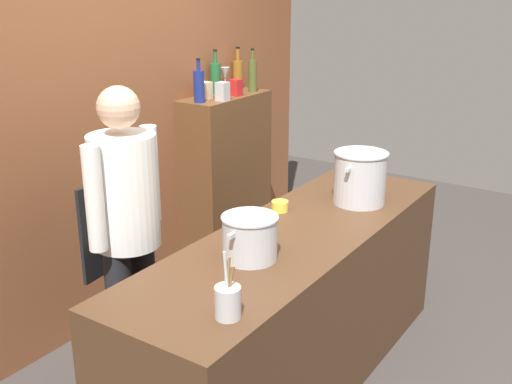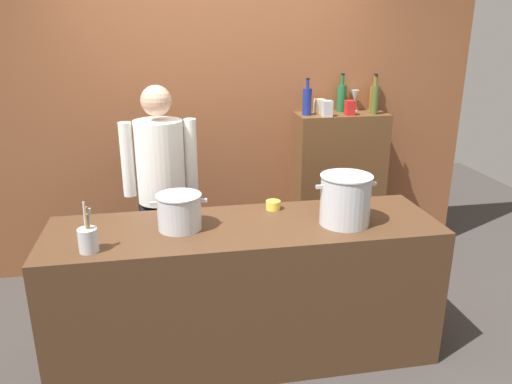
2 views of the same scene
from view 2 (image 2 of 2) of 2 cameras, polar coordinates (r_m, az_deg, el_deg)
name	(u,v)px [view 2 (image 2 of 2)]	position (r m, az deg, el deg)	size (l,w,h in m)	color
ground_plane	(246,351)	(3.45, -1.17, -17.72)	(8.00, 8.00, 0.00)	#383330
brick_back_panel	(217,93)	(4.20, -4.44, 11.18)	(4.40, 0.10, 3.00)	brown
prep_counter	(245,291)	(3.20, -1.22, -11.24)	(2.36, 0.70, 0.90)	#472D1C
bar_cabinet	(338,190)	(4.41, 9.36, 0.26)	(0.76, 0.32, 1.34)	brown
chef	(161,184)	(3.62, -10.79, 0.96)	(0.53, 0.38, 1.66)	black
stockpot_large	(345,200)	(3.02, 10.19, -0.86)	(0.37, 0.31, 0.30)	#B7BABF
stockpot_small	(179,212)	(2.95, -8.77, -2.24)	(0.33, 0.27, 0.21)	#B7BABF
utensil_crock	(88,239)	(2.78, -18.66, -5.14)	(0.10, 0.10, 0.28)	#B7BABF
butter_jar	(273,205)	(3.24, 1.98, -1.51)	(0.10, 0.10, 0.06)	yellow
wine_bottle_green	(342,97)	(4.33, 9.78, 10.62)	(0.08, 0.08, 0.32)	#1E592D
wine_bottle_olive	(375,99)	(4.25, 13.45, 10.30)	(0.06, 0.06, 0.32)	#475123
wine_bottle_amber	(374,97)	(4.45, 13.37, 10.52)	(0.08, 0.08, 0.31)	#8C5919
wine_bottle_cobalt	(307,101)	(4.12, 5.86, 10.33)	(0.07, 0.07, 0.30)	navy
wine_glass_short	(355,96)	(4.37, 11.25, 10.71)	(0.07, 0.07, 0.18)	silver
spice_tin_cream	(320,106)	(4.22, 7.32, 9.70)	(0.08, 0.08, 0.12)	beige
spice_tin_silver	(327,109)	(4.08, 8.14, 9.44)	(0.08, 0.08, 0.13)	#B2B2B7
spice_tin_red	(350,108)	(4.18, 10.69, 9.46)	(0.07, 0.07, 0.12)	red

